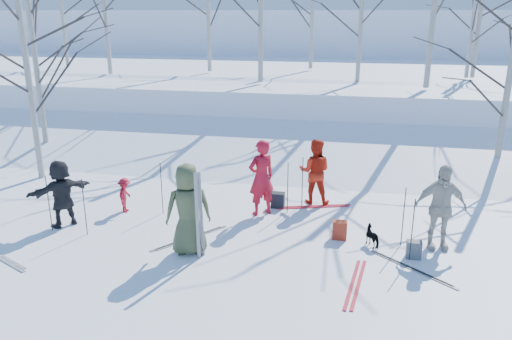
% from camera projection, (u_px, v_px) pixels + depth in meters
% --- Properties ---
extents(ground, '(120.00, 120.00, 0.00)m').
position_uv_depth(ground, '(242.00, 247.00, 10.82)').
color(ground, white).
rests_on(ground, ground).
extents(snow_ramp, '(70.00, 9.49, 4.12)m').
position_uv_depth(snow_ramp, '(288.00, 155.00, 17.31)').
color(snow_ramp, white).
rests_on(snow_ramp, ground).
extents(snow_plateau, '(70.00, 18.00, 2.20)m').
position_uv_depth(snow_plateau, '(315.00, 89.00, 26.40)').
color(snow_plateau, white).
rests_on(snow_plateau, ground).
extents(far_hill, '(90.00, 30.00, 6.00)m').
position_uv_depth(far_hill, '(336.00, 45.00, 45.71)').
color(far_hill, white).
rests_on(far_hill, ground).
extents(skier_olive_center, '(1.12, 0.95, 1.96)m').
position_uv_depth(skier_olive_center, '(188.00, 209.00, 10.33)').
color(skier_olive_center, '#414A2C').
rests_on(skier_olive_center, ground).
extents(skier_red_north, '(0.84, 0.81, 1.93)m').
position_uv_depth(skier_red_north, '(261.00, 178.00, 12.34)').
color(skier_red_north, '#A80F1F').
rests_on(skier_red_north, ground).
extents(skier_redor_behind, '(0.85, 0.66, 1.75)m').
position_uv_depth(skier_redor_behind, '(315.00, 172.00, 13.12)').
color(skier_redor_behind, red).
rests_on(skier_redor_behind, ground).
extents(skier_red_seated, '(0.40, 0.61, 0.89)m').
position_uv_depth(skier_red_seated, '(125.00, 195.00, 12.64)').
color(skier_red_seated, '#A80F1F').
rests_on(skier_red_seated, ground).
extents(skier_cream_east, '(1.16, 0.61, 1.88)m').
position_uv_depth(skier_cream_east, '(440.00, 207.00, 10.54)').
color(skier_cream_east, beige).
rests_on(skier_cream_east, ground).
extents(skier_grey_west, '(1.30, 1.48, 1.62)m').
position_uv_depth(skier_grey_west, '(61.00, 193.00, 11.72)').
color(skier_grey_west, black).
rests_on(skier_grey_west, ground).
extents(dog, '(0.50, 0.57, 0.44)m').
position_uv_depth(dog, '(373.00, 236.00, 10.84)').
color(dog, black).
rests_on(dog, ground).
extents(upright_ski_left, '(0.10, 0.17, 1.90)m').
position_uv_depth(upright_ski_left, '(197.00, 217.00, 10.01)').
color(upright_ski_left, silver).
rests_on(upright_ski_left, ground).
extents(upright_ski_right, '(0.10, 0.23, 1.89)m').
position_uv_depth(upright_ski_right, '(201.00, 215.00, 10.11)').
color(upright_ski_right, silver).
rests_on(upright_ski_right, ground).
extents(ski_pair_a, '(0.67, 1.95, 0.02)m').
position_uv_depth(ski_pair_a, '(355.00, 284.00, 9.36)').
color(ski_pair_a, '#AB1826').
rests_on(ski_pair_a, ground).
extents(ski_pair_b, '(2.02, 2.09, 0.02)m').
position_uv_depth(ski_pair_b, '(190.00, 238.00, 11.25)').
color(ski_pair_b, silver).
rests_on(ski_pair_b, ground).
extents(ski_pair_c, '(1.68, 2.06, 0.02)m').
position_uv_depth(ski_pair_c, '(0.00, 257.00, 10.38)').
color(ski_pair_c, silver).
rests_on(ski_pair_c, ground).
extents(ski_pair_d, '(1.28, 2.01, 0.02)m').
position_uv_depth(ski_pair_d, '(314.00, 207.00, 13.07)').
color(ski_pair_d, '#AB1826').
rests_on(ski_pair_d, ground).
extents(ski_pair_e, '(2.06, 2.10, 0.02)m').
position_uv_depth(ski_pair_e, '(412.00, 269.00, 9.90)').
color(ski_pair_e, silver).
rests_on(ski_pair_e, ground).
extents(ski_pole_a, '(0.02, 0.02, 1.34)m').
position_uv_depth(ski_pole_a, '(403.00, 217.00, 10.73)').
color(ski_pole_a, black).
rests_on(ski_pole_a, ground).
extents(ski_pole_b, '(0.02, 0.02, 1.34)m').
position_uv_depth(ski_pole_b, '(302.00, 182.00, 12.94)').
color(ski_pole_b, black).
rests_on(ski_pole_b, ground).
extents(ski_pole_c, '(0.02, 0.02, 1.34)m').
position_uv_depth(ski_pole_c, '(49.00, 203.00, 11.50)').
color(ski_pole_c, black).
rests_on(ski_pole_c, ground).
extents(ski_pole_d, '(0.02, 0.02, 1.34)m').
position_uv_depth(ski_pole_d, '(412.00, 230.00, 10.09)').
color(ski_pole_d, black).
rests_on(ski_pole_d, ground).
extents(ski_pole_e, '(0.02, 0.02, 1.34)m').
position_uv_depth(ski_pole_e, '(162.00, 188.00, 12.47)').
color(ski_pole_e, black).
rests_on(ski_pole_e, ground).
extents(ski_pole_f, '(0.02, 0.02, 1.34)m').
position_uv_depth(ski_pole_f, '(84.00, 207.00, 11.27)').
color(ski_pole_f, black).
rests_on(ski_pole_f, ground).
extents(ski_pole_g, '(0.02, 0.02, 1.34)m').
position_uv_depth(ski_pole_g, '(288.00, 188.00, 12.51)').
color(ski_pole_g, black).
rests_on(ski_pole_g, ground).
extents(backpack_red, '(0.32, 0.22, 0.42)m').
position_uv_depth(backpack_red, '(340.00, 230.00, 11.18)').
color(backpack_red, maroon).
rests_on(backpack_red, ground).
extents(backpack_grey, '(0.30, 0.20, 0.38)m').
position_uv_depth(backpack_grey, '(414.00, 250.00, 10.30)').
color(backpack_grey, '#525559').
rests_on(backpack_grey, ground).
extents(backpack_dark, '(0.34, 0.24, 0.40)m').
position_uv_depth(backpack_dark, '(278.00, 200.00, 13.00)').
color(backpack_dark, black).
rests_on(backpack_dark, ground).
extents(birch_plateau_a, '(3.43, 3.43, 4.05)m').
position_uv_depth(birch_plateau_a, '(472.00, 29.00, 20.78)').
color(birch_plateau_a, silver).
rests_on(birch_plateau_a, snow_plateau).
extents(birch_plateau_c, '(4.79, 4.79, 5.98)m').
position_uv_depth(birch_plateau_c, '(261.00, 4.00, 19.17)').
color(birch_plateau_c, silver).
rests_on(birch_plateau_c, snow_plateau).
extents(birch_plateau_e, '(4.36, 4.36, 5.37)m').
position_uv_depth(birch_plateau_e, '(312.00, 12.00, 24.04)').
color(birch_plateau_e, silver).
rests_on(birch_plateau_e, snow_plateau).
extents(birch_plateau_f, '(4.38, 4.38, 5.39)m').
position_uv_depth(birch_plateau_f, '(62.00, 12.00, 24.83)').
color(birch_plateau_f, silver).
rests_on(birch_plateau_f, snow_plateau).
extents(birch_plateau_g, '(4.35, 4.35, 5.35)m').
position_uv_depth(birch_plateau_g, '(208.00, 12.00, 22.96)').
color(birch_plateau_g, silver).
rests_on(birch_plateau_g, snow_plateau).
extents(birch_plateau_h, '(4.08, 4.08, 4.98)m').
position_uv_depth(birch_plateau_h, '(480.00, 17.00, 20.66)').
color(birch_plateau_h, silver).
rests_on(birch_plateau_h, snow_plateau).
extents(birch_plateau_j, '(4.49, 4.49, 5.55)m').
position_uv_depth(birch_plateau_j, '(105.00, 10.00, 21.85)').
color(birch_plateau_j, silver).
rests_on(birch_plateau_j, snow_plateau).
extents(birch_plateau_k, '(4.04, 4.04, 4.92)m').
position_uv_depth(birch_plateau_k, '(361.00, 18.00, 19.54)').
color(birch_plateau_k, silver).
rests_on(birch_plateau_k, snow_plateau).
extents(birch_edge_a, '(4.48, 4.48, 5.54)m').
position_uv_depth(birch_edge_a, '(30.00, 87.00, 14.60)').
color(birch_edge_a, silver).
rests_on(birch_edge_a, ground).
extents(birch_edge_d, '(4.53, 4.53, 5.61)m').
position_uv_depth(birch_edge_d, '(37.00, 76.00, 16.96)').
color(birch_edge_d, silver).
rests_on(birch_edge_d, ground).
extents(birch_edge_e, '(4.38, 4.38, 5.41)m').
position_uv_depth(birch_edge_e, '(508.00, 90.00, 14.61)').
color(birch_edge_e, silver).
rests_on(birch_edge_e, ground).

